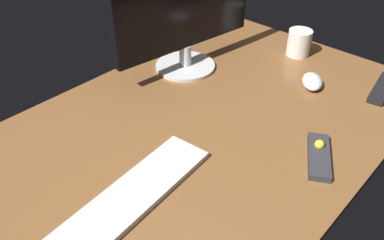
% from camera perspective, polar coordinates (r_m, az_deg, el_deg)
% --- Properties ---
extents(desk, '(1.40, 0.84, 0.02)m').
position_cam_1_polar(desk, '(1.10, 0.44, -1.80)').
color(desk, brown).
rests_on(desk, ground).
extents(monitor, '(0.51, 0.20, 0.42)m').
position_cam_1_polar(monitor, '(1.28, -1.05, 16.18)').
color(monitor, silver).
rests_on(monitor, desk).
extents(keyboard, '(0.45, 0.15, 0.02)m').
position_cam_1_polar(keyboard, '(0.91, -8.87, -10.93)').
color(keyboard, silver).
rests_on(keyboard, desk).
extents(computer_mouse, '(0.12, 0.11, 0.04)m').
position_cam_1_polar(computer_mouse, '(1.32, 16.51, 5.23)').
color(computer_mouse, silver).
rests_on(computer_mouse, desk).
extents(media_remote, '(0.17, 0.13, 0.03)m').
position_cam_1_polar(media_remote, '(1.04, 17.39, -4.74)').
color(media_remote, '#2D2D33').
rests_on(media_remote, desk).
extents(tv_remote, '(0.18, 0.07, 0.02)m').
position_cam_1_polar(tv_remote, '(1.37, 25.12, 4.02)').
color(tv_remote, black).
rests_on(tv_remote, desk).
extents(coffee_mug, '(0.08, 0.08, 0.09)m').
position_cam_1_polar(coffee_mug, '(1.49, 14.80, 10.44)').
color(coffee_mug, silver).
rests_on(coffee_mug, desk).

